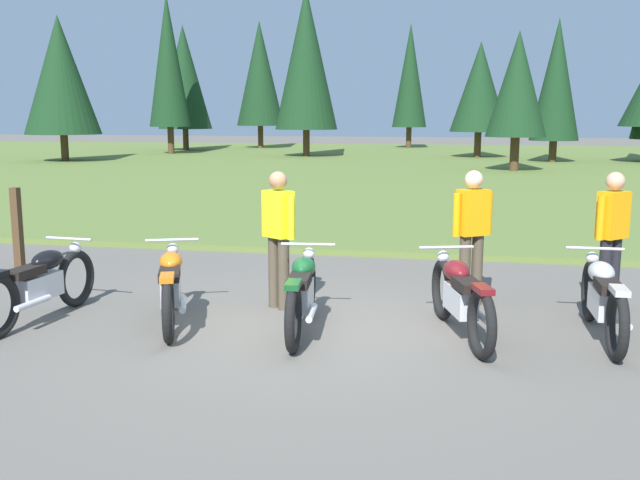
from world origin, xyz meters
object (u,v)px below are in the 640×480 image
(motorcycle_silver, at_px, (603,298))
(rider_near_row_end, at_px, (612,232))
(rider_in_hivis_vest, at_px, (278,231))
(motorcycle_black, at_px, (40,284))
(motorcycle_orange, at_px, (171,286))
(motorcycle_british_green, at_px, (302,292))
(trail_marker_post, at_px, (17,228))
(rider_checking_bike, at_px, (472,229))
(motorcycle_maroon, at_px, (460,297))

(motorcycle_silver, distance_m, rider_near_row_end, 1.35)
(rider_in_hivis_vest, bearing_deg, motorcycle_black, -156.86)
(motorcycle_orange, height_order, motorcycle_british_green, same)
(motorcycle_silver, relative_size, trail_marker_post, 1.70)
(motorcycle_silver, bearing_deg, motorcycle_orange, -175.50)
(motorcycle_british_green, bearing_deg, trail_marker_post, 154.28)
(motorcycle_black, xyz_separation_m, rider_near_row_end, (6.44, 1.79, 0.51))
(motorcycle_orange, height_order, rider_checking_bike, rider_checking_bike)
(motorcycle_silver, height_order, rider_in_hivis_vest, rider_in_hivis_vest)
(motorcycle_maroon, bearing_deg, motorcycle_silver, 8.88)
(motorcycle_british_green, height_order, rider_in_hivis_vest, rider_in_hivis_vest)
(motorcycle_british_green, relative_size, motorcycle_silver, 1.00)
(motorcycle_black, xyz_separation_m, rider_in_hivis_vest, (2.53, 1.08, 0.51))
(motorcycle_silver, relative_size, rider_checking_bike, 1.26)
(motorcycle_british_green, relative_size, trail_marker_post, 1.70)
(motorcycle_british_green, height_order, motorcycle_maroon, same)
(motorcycle_british_green, height_order, rider_checking_bike, rider_checking_bike)
(motorcycle_orange, xyz_separation_m, motorcycle_maroon, (3.19, 0.14, 0.00))
(motorcycle_british_green, height_order, motorcycle_silver, same)
(rider_in_hivis_vest, distance_m, rider_near_row_end, 3.98)
(trail_marker_post, bearing_deg, motorcycle_british_green, -25.72)
(motorcycle_black, bearing_deg, rider_in_hivis_vest, 23.14)
(motorcycle_british_green, distance_m, rider_in_hivis_vest, 1.14)
(motorcycle_british_green, bearing_deg, rider_in_hivis_vest, 118.84)
(motorcycle_black, distance_m, motorcycle_british_green, 3.02)
(rider_checking_bike, bearing_deg, motorcycle_orange, -155.69)
(motorcycle_black, distance_m, trail_marker_post, 3.30)
(motorcycle_silver, height_order, rider_checking_bike, rider_checking_bike)
(trail_marker_post, bearing_deg, motorcycle_maroon, -18.73)
(rider_checking_bike, relative_size, rider_near_row_end, 1.00)
(motorcycle_orange, bearing_deg, rider_near_row_end, 17.84)
(rider_in_hivis_vest, distance_m, trail_marker_post, 4.80)
(motorcycle_maroon, distance_m, motorcycle_silver, 1.49)
(motorcycle_maroon, xyz_separation_m, rider_checking_bike, (0.11, 1.36, 0.51))
(motorcycle_black, xyz_separation_m, motorcycle_silver, (6.17, 0.57, 0.00))
(rider_in_hivis_vest, bearing_deg, motorcycle_silver, -8.04)
(motorcycle_black, distance_m, rider_checking_bike, 5.13)
(rider_checking_bike, bearing_deg, trail_marker_post, 172.33)
(rider_checking_bike, xyz_separation_m, trail_marker_post, (-6.82, 0.92, -0.33))
(motorcycle_silver, bearing_deg, rider_near_row_end, 77.25)
(rider_checking_bike, bearing_deg, motorcycle_black, -160.63)
(motorcycle_maroon, height_order, rider_checking_bike, rider_checking_bike)
(motorcycle_orange, distance_m, motorcycle_silver, 4.68)
(rider_near_row_end, bearing_deg, rider_checking_bike, -176.63)
(rider_checking_bike, bearing_deg, motorcycle_maroon, -94.75)
(motorcycle_black, bearing_deg, motorcycle_silver, 5.24)
(rider_checking_bike, relative_size, rider_in_hivis_vest, 1.00)
(motorcycle_maroon, distance_m, rider_in_hivis_vest, 2.35)
(motorcycle_british_green, distance_m, trail_marker_post, 5.58)
(rider_checking_bike, height_order, rider_near_row_end, same)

